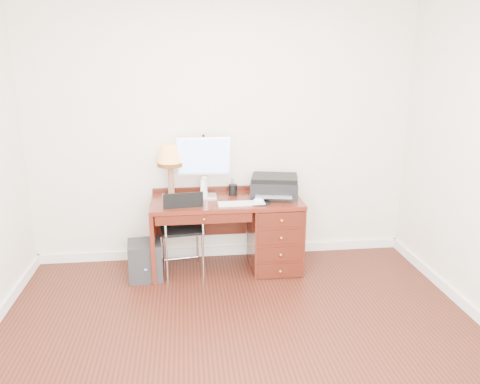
{
  "coord_description": "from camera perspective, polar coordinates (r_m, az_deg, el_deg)",
  "views": [
    {
      "loc": [
        -0.39,
        -3.07,
        2.13
      ],
      "look_at": [
        0.11,
        1.2,
        0.88
      ],
      "focal_mm": 35.0,
      "sensor_mm": 36.0,
      "label": 1
    }
  ],
  "objects": [
    {
      "name": "monitor",
      "position": [
        4.72,
        -4.43,
        4.0
      ],
      "size": [
        0.53,
        0.17,
        0.61
      ],
      "rotation": [
        0.0,
        0.0,
        -0.02
      ],
      "color": "silver",
      "rests_on": "desk"
    },
    {
      "name": "keyboard",
      "position": [
        4.53,
        0.16,
        -1.41
      ],
      "size": [
        0.45,
        0.13,
        0.02
      ],
      "primitive_type": "cube",
      "rotation": [
        0.0,
        0.0,
        0.01
      ],
      "color": "white",
      "rests_on": "desk"
    },
    {
      "name": "chair",
      "position": [
        4.66,
        -7.13,
        -3.86
      ],
      "size": [
        0.47,
        0.47,
        0.89
      ],
      "rotation": [
        0.0,
        0.0,
        0.12
      ],
      "color": "black",
      "rests_on": "ground"
    },
    {
      "name": "leg_lamp",
      "position": [
        4.75,
        -8.53,
        4.05
      ],
      "size": [
        0.26,
        0.26,
        0.54
      ],
      "color": "black",
      "rests_on": "desk"
    },
    {
      "name": "phone",
      "position": [
        4.77,
        -4.52,
        -0.01
      ],
      "size": [
        0.1,
        0.1,
        0.18
      ],
      "rotation": [
        0.0,
        0.0,
        -0.28
      ],
      "color": "white",
      "rests_on": "desk"
    },
    {
      "name": "room_shell",
      "position": [
        4.26,
        -0.65,
        -13.0
      ],
      "size": [
        4.0,
        4.0,
        4.0
      ],
      "color": "white",
      "rests_on": "ground"
    },
    {
      "name": "desk",
      "position": [
        4.84,
        2.16,
        -4.57
      ],
      "size": [
        1.5,
        0.67,
        0.75
      ],
      "color": "#591D12",
      "rests_on": "ground"
    },
    {
      "name": "printer",
      "position": [
        4.8,
        4.21,
        0.74
      ],
      "size": [
        0.54,
        0.46,
        0.21
      ],
      "rotation": [
        0.0,
        0.0,
        -0.21
      ],
      "color": "black",
      "rests_on": "desk"
    },
    {
      "name": "pen_cup",
      "position": [
        4.82,
        -0.88,
        0.26
      ],
      "size": [
        0.09,
        0.09,
        0.11
      ],
      "primitive_type": "cylinder",
      "color": "black",
      "rests_on": "desk"
    },
    {
      "name": "ground",
      "position": [
        3.75,
        0.43,
        -18.34
      ],
      "size": [
        4.0,
        4.0,
        0.0
      ],
      "primitive_type": "plane",
      "color": "#33130B",
      "rests_on": "ground"
    },
    {
      "name": "equipment_box",
      "position": [
        4.77,
        -11.48,
        -8.15
      ],
      "size": [
        0.35,
        0.35,
        0.38
      ],
      "primitive_type": "cube",
      "rotation": [
        0.0,
        0.0,
        0.1
      ],
      "color": "black",
      "rests_on": "ground"
    },
    {
      "name": "mouse_pad",
      "position": [
        4.58,
        2.28,
        -1.16
      ],
      "size": [
        0.24,
        0.24,
        0.05
      ],
      "color": "black",
      "rests_on": "desk"
    }
  ]
}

